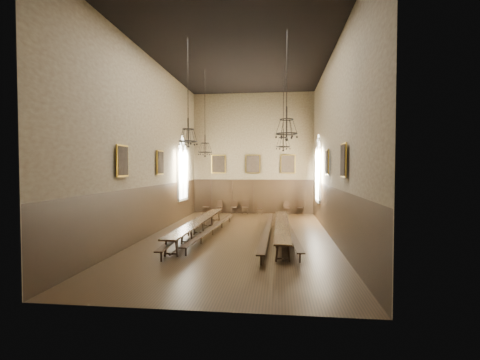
% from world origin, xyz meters
% --- Properties ---
extents(floor, '(9.00, 18.00, 0.02)m').
position_xyz_m(floor, '(0.00, 0.00, -0.01)').
color(floor, black).
rests_on(floor, ground).
extents(ceiling, '(9.00, 18.00, 0.02)m').
position_xyz_m(ceiling, '(0.00, 0.00, 9.01)').
color(ceiling, black).
rests_on(ceiling, ground).
extents(wall_back, '(9.00, 0.02, 9.00)m').
position_xyz_m(wall_back, '(0.00, 9.01, 4.50)').
color(wall_back, olive).
rests_on(wall_back, ground).
extents(wall_front, '(9.00, 0.02, 9.00)m').
position_xyz_m(wall_front, '(0.00, -9.01, 4.50)').
color(wall_front, olive).
rests_on(wall_front, ground).
extents(wall_left, '(0.02, 18.00, 9.00)m').
position_xyz_m(wall_left, '(-4.51, 0.00, 4.50)').
color(wall_left, olive).
rests_on(wall_left, ground).
extents(wall_right, '(0.02, 18.00, 9.00)m').
position_xyz_m(wall_right, '(4.51, 0.00, 4.50)').
color(wall_right, olive).
rests_on(wall_right, ground).
extents(wainscot_panelling, '(9.00, 18.00, 2.50)m').
position_xyz_m(wainscot_panelling, '(0.00, 0.00, 1.25)').
color(wainscot_panelling, black).
rests_on(wainscot_panelling, floor).
extents(table_left, '(0.82, 9.70, 0.76)m').
position_xyz_m(table_left, '(-2.09, 0.20, 0.38)').
color(table_left, black).
rests_on(table_left, floor).
extents(table_right, '(0.67, 9.41, 0.73)m').
position_xyz_m(table_right, '(2.11, -0.18, 0.37)').
color(table_right, black).
rests_on(table_right, floor).
extents(bench_left_outer, '(0.90, 10.47, 0.47)m').
position_xyz_m(bench_left_outer, '(-2.56, -0.07, 0.30)').
color(bench_left_outer, black).
rests_on(bench_left_outer, floor).
extents(bench_left_inner, '(0.78, 9.28, 0.42)m').
position_xyz_m(bench_left_inner, '(-1.38, 0.26, 0.27)').
color(bench_left_inner, black).
rests_on(bench_left_inner, floor).
extents(bench_right_inner, '(0.44, 10.56, 0.48)m').
position_xyz_m(bench_right_inner, '(1.40, -0.10, 0.30)').
color(bench_right_inner, black).
rests_on(bench_right_inner, floor).
extents(bench_right_outer, '(0.85, 9.87, 0.44)m').
position_xyz_m(bench_right_outer, '(2.46, 0.09, 0.28)').
color(bench_right_outer, black).
rests_on(bench_right_outer, floor).
extents(chair_0, '(0.46, 0.46, 0.99)m').
position_xyz_m(chair_0, '(-3.51, 8.53, 0.30)').
color(chair_0, black).
rests_on(chair_0, floor).
extents(chair_1, '(0.54, 0.54, 0.96)m').
position_xyz_m(chair_1, '(-2.53, 8.61, 0.29)').
color(chair_1, black).
rests_on(chair_1, floor).
extents(chair_2, '(0.43, 0.43, 0.97)m').
position_xyz_m(chair_2, '(-1.39, 8.60, 0.29)').
color(chair_2, black).
rests_on(chair_2, floor).
extents(chair_3, '(0.46, 0.46, 1.03)m').
position_xyz_m(chair_3, '(-0.55, 8.51, 0.31)').
color(chair_3, black).
rests_on(chair_3, floor).
extents(chair_4, '(0.44, 0.44, 0.87)m').
position_xyz_m(chair_4, '(0.56, 8.49, 0.26)').
color(chair_4, black).
rests_on(chair_4, floor).
extents(chair_6, '(0.53, 0.53, 0.96)m').
position_xyz_m(chair_6, '(2.53, 8.58, 0.29)').
color(chair_6, black).
rests_on(chair_6, floor).
extents(chair_7, '(0.56, 0.56, 1.04)m').
position_xyz_m(chair_7, '(3.52, 8.61, 0.31)').
color(chair_7, black).
rests_on(chair_7, floor).
extents(chandelier_back_left, '(0.80, 0.80, 4.84)m').
position_xyz_m(chandelier_back_left, '(-2.25, 2.50, 4.65)').
color(chandelier_back_left, black).
rests_on(chandelier_back_left, ceiling).
extents(chandelier_back_right, '(0.78, 0.78, 4.55)m').
position_xyz_m(chandelier_back_right, '(2.18, 2.35, 4.91)').
color(chandelier_back_right, black).
rests_on(chandelier_back_right, ceiling).
extents(chandelier_front_left, '(0.81, 0.81, 4.58)m').
position_xyz_m(chandelier_front_left, '(-1.96, -2.29, 4.88)').
color(chandelier_front_left, black).
rests_on(chandelier_front_left, ceiling).
extents(chandelier_front_right, '(0.89, 0.89, 4.36)m').
position_xyz_m(chandelier_front_right, '(2.25, -2.71, 5.08)').
color(chandelier_front_right, black).
rests_on(chandelier_front_right, ceiling).
extents(portrait_back_0, '(1.10, 0.12, 1.40)m').
position_xyz_m(portrait_back_0, '(-2.60, 8.88, 3.70)').
color(portrait_back_0, gold).
rests_on(portrait_back_0, wall_back).
extents(portrait_back_1, '(1.10, 0.12, 1.40)m').
position_xyz_m(portrait_back_1, '(0.00, 8.88, 3.70)').
color(portrait_back_1, gold).
rests_on(portrait_back_1, wall_back).
extents(portrait_back_2, '(1.10, 0.12, 1.40)m').
position_xyz_m(portrait_back_2, '(2.60, 8.88, 3.70)').
color(portrait_back_2, gold).
rests_on(portrait_back_2, wall_back).
extents(portrait_left_0, '(0.12, 1.00, 1.30)m').
position_xyz_m(portrait_left_0, '(-4.38, 1.00, 3.70)').
color(portrait_left_0, gold).
rests_on(portrait_left_0, wall_left).
extents(portrait_left_1, '(0.12, 1.00, 1.30)m').
position_xyz_m(portrait_left_1, '(-4.38, -3.50, 3.70)').
color(portrait_left_1, gold).
rests_on(portrait_left_1, wall_left).
extents(portrait_right_0, '(0.12, 1.00, 1.30)m').
position_xyz_m(portrait_right_0, '(4.38, 1.00, 3.70)').
color(portrait_right_0, gold).
rests_on(portrait_right_0, wall_right).
extents(portrait_right_1, '(0.12, 1.00, 1.30)m').
position_xyz_m(portrait_right_1, '(4.38, -3.50, 3.70)').
color(portrait_right_1, gold).
rests_on(portrait_right_1, wall_right).
extents(window_right, '(0.20, 2.20, 4.60)m').
position_xyz_m(window_right, '(4.43, 5.50, 3.40)').
color(window_right, white).
rests_on(window_right, wall_right).
extents(window_left, '(0.20, 2.20, 4.60)m').
position_xyz_m(window_left, '(-4.43, 5.50, 3.40)').
color(window_left, white).
rests_on(window_left, wall_left).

